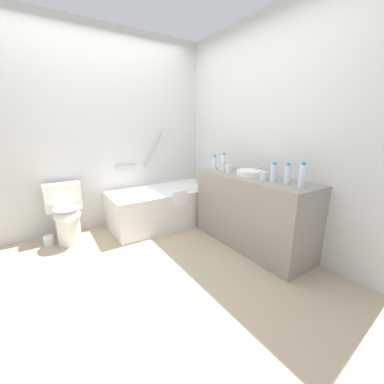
{
  "coord_description": "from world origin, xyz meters",
  "views": [
    {
      "loc": [
        -0.76,
        -2.0,
        1.35
      ],
      "look_at": [
        0.65,
        0.15,
        0.64
      ],
      "focal_mm": 22.04,
      "sensor_mm": 36.0,
      "label": 1
    }
  ],
  "objects_px": {
    "sink_basin": "(250,173)",
    "toilet": "(66,214)",
    "water_bottle_2": "(302,176)",
    "water_bottle_4": "(288,175)",
    "drinking_glass_1": "(228,169)",
    "toilet_paper_roll": "(49,240)",
    "water_bottle_1": "(274,173)",
    "bathtub": "(165,204)",
    "water_bottle_3": "(224,163)",
    "drinking_glass_0": "(264,176)",
    "soap_dish": "(222,169)",
    "water_bottle_0": "(214,163)",
    "sink_faucet": "(260,171)"
  },
  "relations": [
    {
      "from": "sink_basin",
      "to": "toilet",
      "type": "bearing_deg",
      "value": 146.03
    },
    {
      "from": "water_bottle_2",
      "to": "water_bottle_4",
      "type": "height_order",
      "value": "water_bottle_2"
    },
    {
      "from": "water_bottle_4",
      "to": "sink_basin",
      "type": "bearing_deg",
      "value": 89.32
    },
    {
      "from": "drinking_glass_1",
      "to": "toilet_paper_roll",
      "type": "height_order",
      "value": "drinking_glass_1"
    },
    {
      "from": "toilet",
      "to": "water_bottle_1",
      "type": "distance_m",
      "value": 2.4
    },
    {
      "from": "toilet",
      "to": "water_bottle_2",
      "type": "height_order",
      "value": "water_bottle_2"
    },
    {
      "from": "bathtub",
      "to": "sink_basin",
      "type": "distance_m",
      "value": 1.36
    },
    {
      "from": "water_bottle_3",
      "to": "water_bottle_4",
      "type": "xyz_separation_m",
      "value": [
        0.03,
        -0.88,
        -0.01
      ]
    },
    {
      "from": "water_bottle_3",
      "to": "drinking_glass_0",
      "type": "distance_m",
      "value": 0.62
    },
    {
      "from": "water_bottle_2",
      "to": "bathtub",
      "type": "bearing_deg",
      "value": 106.17
    },
    {
      "from": "water_bottle_4",
      "to": "toilet_paper_roll",
      "type": "bearing_deg",
      "value": 139.06
    },
    {
      "from": "soap_dish",
      "to": "bathtub",
      "type": "bearing_deg",
      "value": 130.49
    },
    {
      "from": "toilet",
      "to": "water_bottle_1",
      "type": "relative_size",
      "value": 3.71
    },
    {
      "from": "soap_dish",
      "to": "drinking_glass_0",
      "type": "bearing_deg",
      "value": -92.68
    },
    {
      "from": "water_bottle_3",
      "to": "bathtub",
      "type": "bearing_deg",
      "value": 124.06
    },
    {
      "from": "water_bottle_0",
      "to": "water_bottle_3",
      "type": "xyz_separation_m",
      "value": [
        0.03,
        -0.15,
        0.02
      ]
    },
    {
      "from": "sink_basin",
      "to": "drinking_glass_1",
      "type": "xyz_separation_m",
      "value": [
        -0.04,
        0.3,
        0.01
      ]
    },
    {
      "from": "bathtub",
      "to": "water_bottle_0",
      "type": "distance_m",
      "value": 0.96
    },
    {
      "from": "water_bottle_1",
      "to": "water_bottle_2",
      "type": "distance_m",
      "value": 0.3
    },
    {
      "from": "toilet",
      "to": "drinking_glass_0",
      "type": "distance_m",
      "value": 2.31
    },
    {
      "from": "water_bottle_4",
      "to": "water_bottle_1",
      "type": "bearing_deg",
      "value": 93.61
    },
    {
      "from": "toilet",
      "to": "sink_faucet",
      "type": "xyz_separation_m",
      "value": [
        1.95,
        -1.2,
        0.5
      ]
    },
    {
      "from": "water_bottle_3",
      "to": "toilet_paper_roll",
      "type": "distance_m",
      "value": 2.3
    },
    {
      "from": "bathtub",
      "to": "sink_faucet",
      "type": "xyz_separation_m",
      "value": [
        0.7,
        -1.11,
        0.59
      ]
    },
    {
      "from": "water_bottle_3",
      "to": "drinking_glass_0",
      "type": "bearing_deg",
      "value": -88.6
    },
    {
      "from": "sink_faucet",
      "to": "drinking_glass_0",
      "type": "distance_m",
      "value": 0.3
    },
    {
      "from": "sink_faucet",
      "to": "toilet_paper_roll",
      "type": "xyz_separation_m",
      "value": [
        -2.17,
        1.24,
        -0.81
      ]
    },
    {
      "from": "drinking_glass_1",
      "to": "toilet_paper_roll",
      "type": "relative_size",
      "value": 0.76
    },
    {
      "from": "sink_basin",
      "to": "soap_dish",
      "type": "height_order",
      "value": "sink_basin"
    },
    {
      "from": "sink_basin",
      "to": "water_bottle_3",
      "type": "xyz_separation_m",
      "value": [
        -0.04,
        0.4,
        0.07
      ]
    },
    {
      "from": "toilet",
      "to": "drinking_glass_1",
      "type": "relative_size",
      "value": 8.53
    },
    {
      "from": "toilet",
      "to": "sink_faucet",
      "type": "height_order",
      "value": "sink_faucet"
    },
    {
      "from": "sink_basin",
      "to": "drinking_glass_1",
      "type": "height_order",
      "value": "drinking_glass_1"
    },
    {
      "from": "sink_basin",
      "to": "water_bottle_1",
      "type": "height_order",
      "value": "water_bottle_1"
    },
    {
      "from": "sink_faucet",
      "to": "water_bottle_3",
      "type": "distance_m",
      "value": 0.46
    },
    {
      "from": "bathtub",
      "to": "drinking_glass_0",
      "type": "xyz_separation_m",
      "value": [
        0.49,
        -1.33,
        0.59
      ]
    },
    {
      "from": "soap_dish",
      "to": "drinking_glass_1",
      "type": "bearing_deg",
      "value": -105.76
    },
    {
      "from": "water_bottle_3",
      "to": "drinking_glass_0",
      "type": "relative_size",
      "value": 2.78
    },
    {
      "from": "water_bottle_2",
      "to": "soap_dish",
      "type": "relative_size",
      "value": 2.53
    },
    {
      "from": "toilet_paper_roll",
      "to": "water_bottle_3",
      "type": "bearing_deg",
      "value": -23.32
    },
    {
      "from": "drinking_glass_1",
      "to": "water_bottle_0",
      "type": "bearing_deg",
      "value": 94.81
    },
    {
      "from": "bathtub",
      "to": "water_bottle_1",
      "type": "xyz_separation_m",
      "value": [
        0.5,
        -1.44,
        0.64
      ]
    },
    {
      "from": "sink_faucet",
      "to": "water_bottle_2",
      "type": "relative_size",
      "value": 0.67
    },
    {
      "from": "water_bottle_0",
      "to": "water_bottle_4",
      "type": "height_order",
      "value": "water_bottle_4"
    },
    {
      "from": "toilet",
      "to": "sink_faucet",
      "type": "bearing_deg",
      "value": 57.67
    },
    {
      "from": "bathtub",
      "to": "water_bottle_0",
      "type": "height_order",
      "value": "bathtub"
    },
    {
      "from": "sink_faucet",
      "to": "water_bottle_4",
      "type": "bearing_deg",
      "value": -110.65
    },
    {
      "from": "sink_basin",
      "to": "soap_dish",
      "type": "distance_m",
      "value": 0.49
    },
    {
      "from": "sink_basin",
      "to": "water_bottle_0",
      "type": "relative_size",
      "value": 1.58
    },
    {
      "from": "sink_basin",
      "to": "drinking_glass_0",
      "type": "height_order",
      "value": "drinking_glass_0"
    }
  ]
}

